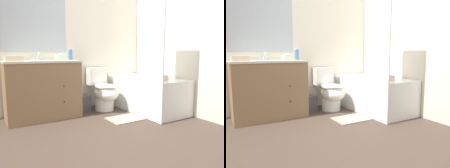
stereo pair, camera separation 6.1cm
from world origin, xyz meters
TOP-DOWN VIEW (x-y plane):
  - ground_plane at (0.00, 0.00)m, footprint 14.00×14.00m
  - wall_back at (-0.01, 1.57)m, footprint 8.00×0.06m
  - wall_right at (1.29, 0.77)m, footprint 0.05×2.55m
  - vanity_cabinet at (-0.73, 1.26)m, footprint 1.06×0.61m
  - sink_faucet at (-0.73, 1.47)m, footprint 0.14×0.12m
  - toilet at (0.28, 1.17)m, footprint 0.38×0.68m
  - bathtub at (0.91, 0.83)m, footprint 0.68×1.45m
  - shower_curtain at (0.56, 0.30)m, footprint 0.01×0.47m
  - wastebasket at (-0.06, 1.31)m, footprint 0.23×0.20m
  - tissue_box at (-0.43, 1.25)m, footprint 0.14×0.13m
  - soap_dispenser at (-0.27, 1.26)m, footprint 0.07×0.07m
  - hand_towel_folded at (-1.11, 1.14)m, footprint 0.22×0.16m
  - bath_towel_folded at (0.76, 0.42)m, footprint 0.30×0.22m
  - bath_mat at (0.28, 0.54)m, footprint 0.50×0.37m

SIDE VIEW (x-z plane):
  - ground_plane at x=0.00m, z-range 0.00..0.00m
  - bath_mat at x=0.28m, z-range 0.00..0.02m
  - wastebasket at x=-0.06m, z-range 0.00..0.27m
  - bathtub at x=0.91m, z-range 0.00..0.57m
  - toilet at x=0.28m, z-range -0.04..0.68m
  - vanity_cabinet at x=-0.73m, z-range 0.01..0.88m
  - bath_towel_folded at x=0.76m, z-range 0.56..0.64m
  - sink_faucet at x=-0.73m, z-range 0.84..0.96m
  - hand_towel_folded at x=-1.11m, z-range 0.87..0.94m
  - tissue_box at x=-0.43m, z-range 0.86..0.96m
  - soap_dispenser at x=-0.27m, z-range 0.86..1.05m
  - shower_curtain at x=0.56m, z-range 0.00..2.04m
  - wall_right at x=1.29m, z-range 0.00..2.50m
  - wall_back at x=-0.01m, z-range 0.00..2.50m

